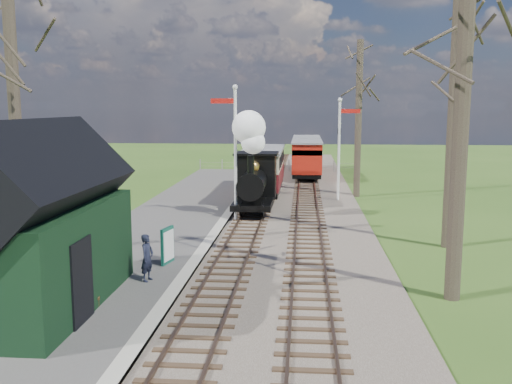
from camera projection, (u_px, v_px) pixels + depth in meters
distant_hills at (295, 268)px, 76.11m from camera, size 114.40×48.00×22.02m
ballast_bed at (284, 200)px, 31.93m from camera, size 8.00×60.00×0.10m
track_near at (261, 199)px, 32.03m from camera, size 1.60×60.00×0.15m
track_far at (307, 200)px, 31.81m from camera, size 1.60×60.00×0.15m
platform at (166, 228)px, 24.43m from camera, size 5.00×44.00×0.20m
coping_strip at (219, 229)px, 24.24m from camera, size 0.40×44.00×0.21m
station_shed at (37, 227)px, 14.32m from camera, size 3.25×6.30×4.78m
semaphore_near at (234, 143)px, 25.65m from camera, size 1.22×0.24×6.22m
semaphore_far at (340, 141)px, 31.18m from camera, size 1.22×0.24×5.72m
bare_trees at (274, 108)px, 19.43m from camera, size 15.51×22.39×12.00m
fence_line at (278, 165)px, 45.73m from camera, size 12.60×0.08×1.00m
locomotive at (254, 170)px, 27.40m from camera, size 1.96×4.56×4.89m
coach at (263, 169)px, 33.47m from camera, size 2.28×7.82×2.40m
red_carriage_a at (307, 158)px, 40.78m from camera, size 2.16×5.34×2.27m
red_carriage_b at (306, 152)px, 46.20m from camera, size 2.16×5.34×2.27m
sign_board at (168, 245)px, 18.51m from camera, size 0.27×0.81×1.19m
bench at (88, 286)px, 15.03m from camera, size 0.88×1.46×0.80m
person at (147, 258)px, 16.63m from camera, size 0.45×0.57×1.39m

